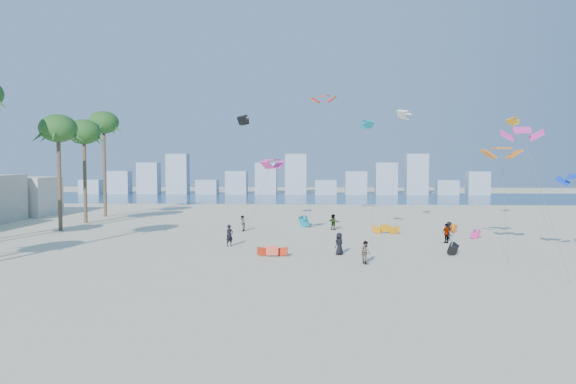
{
  "coord_description": "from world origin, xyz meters",
  "views": [
    {
      "loc": [
        5.34,
        -31.82,
        7.41
      ],
      "look_at": [
        3.0,
        16.0,
        4.5
      ],
      "focal_mm": 34.26,
      "sensor_mm": 36.0,
      "label": 1
    }
  ],
  "objects": [
    {
      "name": "grounded_kites",
      "position": [
        11.35,
        21.25,
        0.44
      ],
      "size": [
        20.28,
        21.43,
        1.05
      ],
      "color": "red",
      "rests_on": "ground"
    },
    {
      "name": "ocean",
      "position": [
        0.0,
        72.0,
        0.01
      ],
      "size": [
        220.0,
        220.0,
        0.0
      ],
      "primitive_type": "plane",
      "color": "navy",
      "rests_on": "ground"
    },
    {
      "name": "kitesurfers_far",
      "position": [
        10.92,
        19.45,
        0.83
      ],
      "size": [
        31.21,
        16.09,
        1.72
      ],
      "color": "black",
      "rests_on": "ground"
    },
    {
      "name": "kitesurfer_near",
      "position": [
        -1.85,
        13.95,
        0.92
      ],
      "size": [
        0.8,
        0.77,
        1.84
      ],
      "primitive_type": "imported",
      "rotation": [
        0.0,
        0.0,
        0.7
      ],
      "color": "black",
      "rests_on": "ground"
    },
    {
      "name": "ground",
      "position": [
        0.0,
        0.0,
        0.0
      ],
      "size": [
        220.0,
        220.0,
        0.0
      ],
      "primitive_type": "plane",
      "color": "beige",
      "rests_on": "ground"
    },
    {
      "name": "distant_skyline",
      "position": [
        -1.19,
        82.0,
        3.09
      ],
      "size": [
        85.0,
        3.0,
        8.4
      ],
      "color": "#9EADBF",
      "rests_on": "ground"
    },
    {
      "name": "kitesurfer_mid",
      "position": [
        8.93,
        6.75,
        0.82
      ],
      "size": [
        0.89,
        0.98,
        1.64
      ],
      "primitive_type": "imported",
      "rotation": [
        0.0,
        0.0,
        1.99
      ],
      "color": "gray",
      "rests_on": "ground"
    },
    {
      "name": "palm_row",
      "position": [
        -21.97,
        16.15,
        10.94
      ],
      "size": [
        9.82,
        44.8,
        14.67
      ],
      "color": "brown",
      "rests_on": "ground"
    },
    {
      "name": "flying_kites",
      "position": [
        11.81,
        19.0,
        10.24
      ],
      "size": [
        31.47,
        29.65,
        14.87
      ],
      "color": "#F837AA",
      "rests_on": "ground"
    }
  ]
}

